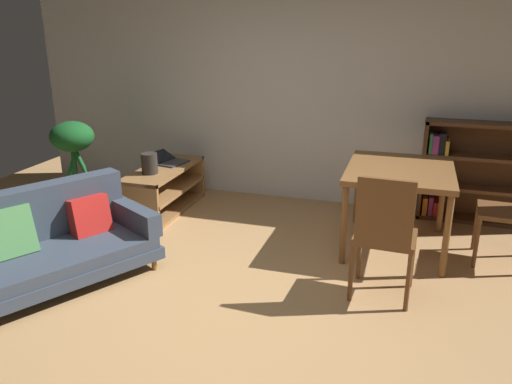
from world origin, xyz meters
TOP-DOWN VIEW (x-y plane):
  - ground_plane at (0.00, 0.00)m, footprint 8.16×8.16m
  - back_wall_panel at (0.00, 2.70)m, footprint 6.80×0.10m
  - fabric_couch at (-1.59, -0.02)m, footprint 1.56×1.94m
  - media_console at (-1.38, 1.80)m, footprint 0.46×1.20m
  - open_laptop at (-1.41, 2.00)m, footprint 0.44×0.40m
  - desk_speaker at (-1.41, 1.56)m, footprint 0.17×0.17m
  - potted_floor_plant at (-2.43, 1.68)m, footprint 0.53×0.49m
  - dining_table at (1.14, 1.57)m, footprint 0.94×1.11m
  - dining_chair_far at (1.08, 0.54)m, footprint 0.48×0.44m
  - bookshelf at (1.87, 2.54)m, footprint 1.21×0.28m

SIDE VIEW (x-z plane):
  - ground_plane at x=0.00m, z-range 0.00..0.00m
  - media_console at x=-1.38m, z-range 0.00..0.50m
  - fabric_couch at x=-1.59m, z-range -0.05..0.71m
  - bookshelf at x=1.87m, z-range 0.00..1.06m
  - open_laptop at x=-1.41m, z-range 0.47..0.58m
  - dining_chair_far at x=1.08m, z-range 0.06..1.06m
  - desk_speaker at x=-1.41m, z-range 0.50..0.72m
  - potted_floor_plant at x=-2.43m, z-range 0.18..1.16m
  - dining_table at x=1.14m, z-range 0.31..1.08m
  - back_wall_panel at x=0.00m, z-range 0.00..2.70m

